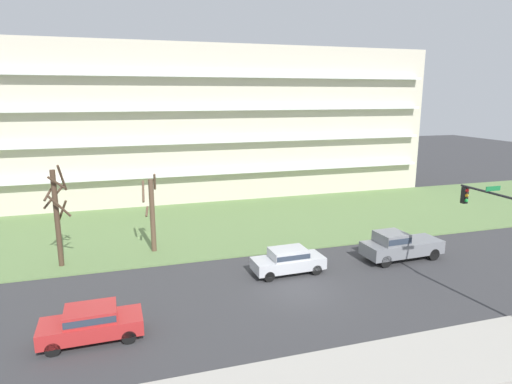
% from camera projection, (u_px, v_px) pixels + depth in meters
% --- Properties ---
extents(ground, '(160.00, 160.00, 0.00)m').
position_uv_depth(ground, '(297.00, 291.00, 24.70)').
color(ground, '#38383A').
extents(sidewalk_curb_near, '(80.00, 4.00, 0.15)m').
position_uv_depth(sidewalk_curb_near, '(376.00, 374.00, 17.22)').
color(sidewalk_curb_near, '#ADA89E').
rests_on(sidewalk_curb_near, ground).
extents(grass_lawn_strip, '(80.00, 16.00, 0.08)m').
position_uv_depth(grass_lawn_strip, '(235.00, 223.00, 37.75)').
color(grass_lawn_strip, '#66844C').
rests_on(grass_lawn_strip, ground).
extents(apartment_building, '(48.35, 12.40, 15.69)m').
position_uv_depth(apartment_building, '(203.00, 122.00, 48.88)').
color(apartment_building, beige).
rests_on(apartment_building, ground).
extents(tree_far_left, '(1.75, 1.77, 6.67)m').
position_uv_depth(tree_far_left, '(57.00, 214.00, 27.45)').
color(tree_far_left, '#4C3828').
rests_on(tree_far_left, ground).
extents(tree_left, '(1.01, 1.18, 5.60)m').
position_uv_depth(tree_left, '(152.00, 213.00, 30.26)').
color(tree_left, brown).
rests_on(tree_left, ground).
extents(pickup_gray_near_left, '(5.48, 2.23, 1.95)m').
position_uv_depth(pickup_gray_near_left, '(399.00, 245.00, 29.21)').
color(pickup_gray_near_left, slate).
rests_on(pickup_gray_near_left, ground).
extents(sedan_red_center_left, '(4.43, 1.88, 1.57)m').
position_uv_depth(sedan_red_center_left, '(91.00, 322.00, 19.54)').
color(sedan_red_center_left, '#B22828').
rests_on(sedan_red_center_left, ground).
extents(sedan_silver_center_right, '(4.45, 1.94, 1.57)m').
position_uv_depth(sedan_silver_center_right, '(288.00, 260.00, 26.96)').
color(sedan_silver_center_right, '#B7BABF').
rests_on(sedan_silver_center_right, ground).
extents(traffic_signal_mast, '(0.90, 4.88, 6.26)m').
position_uv_depth(traffic_signal_mast, '(505.00, 229.00, 21.73)').
color(traffic_signal_mast, black).
rests_on(traffic_signal_mast, ground).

